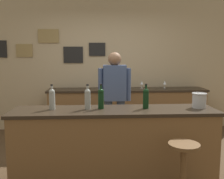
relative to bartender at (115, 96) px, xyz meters
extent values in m
plane|color=#4C3823|center=(-0.07, -0.57, -0.94)|extent=(10.00, 10.00, 0.00)
cube|color=tan|center=(-0.07, 1.46, 0.46)|extent=(6.00, 0.06, 2.80)
cube|color=black|center=(-2.27, 1.41, 0.77)|extent=(0.29, 0.02, 0.35)
cube|color=#997F4C|center=(-1.77, 1.41, 0.74)|extent=(0.33, 0.02, 0.26)
cube|color=#997F4C|center=(-1.27, 1.41, 1.03)|extent=(0.42, 0.02, 0.28)
cube|color=black|center=(-0.77, 1.41, 0.65)|extent=(0.40, 0.02, 0.34)
cube|color=black|center=(-0.27, 1.41, 0.76)|extent=(0.34, 0.02, 0.27)
cube|color=brown|center=(-0.07, -0.97, -0.50)|extent=(2.44, 0.57, 0.88)
cube|color=#2D2319|center=(-0.07, -0.97, -0.04)|extent=(2.49, 0.60, 0.04)
cube|color=brown|center=(0.33, 1.08, -0.51)|extent=(3.11, 0.53, 0.86)
cube|color=#2D2319|center=(0.33, 1.08, -0.06)|extent=(3.17, 0.56, 0.04)
cylinder|color=#384766|center=(0.10, 0.00, -0.51)|extent=(0.13, 0.13, 0.86)
cylinder|color=#384766|center=(-0.10, 0.00, -0.51)|extent=(0.13, 0.13, 0.86)
cube|color=#3F517A|center=(0.00, 0.00, 0.20)|extent=(0.36, 0.20, 0.56)
sphere|color=brown|center=(0.00, 0.00, 0.58)|extent=(0.21, 0.21, 0.21)
cylinder|color=#3F517A|center=(0.22, 0.00, 0.17)|extent=(0.08, 0.08, 0.52)
cylinder|color=#3F517A|center=(-0.22, 0.00, 0.17)|extent=(0.08, 0.08, 0.52)
cylinder|color=brown|center=(0.60, -1.56, -0.61)|extent=(0.06, 0.06, 0.65)
cylinder|color=brown|center=(0.60, -1.56, -0.27)|extent=(0.32, 0.32, 0.03)
cylinder|color=#999E99|center=(-0.82, -0.93, 0.08)|extent=(0.07, 0.07, 0.20)
sphere|color=#999E99|center=(-0.82, -0.93, 0.20)|extent=(0.07, 0.07, 0.07)
cylinder|color=#999E99|center=(-0.82, -0.93, 0.23)|extent=(0.03, 0.03, 0.09)
cylinder|color=black|center=(-0.82, -0.93, 0.28)|extent=(0.03, 0.03, 0.02)
cylinder|color=#999E99|center=(-0.39, -0.95, 0.08)|extent=(0.07, 0.07, 0.20)
sphere|color=#999E99|center=(-0.39, -0.95, 0.20)|extent=(0.07, 0.07, 0.07)
cylinder|color=#999E99|center=(-0.39, -0.95, 0.23)|extent=(0.03, 0.03, 0.09)
cylinder|color=black|center=(-0.39, -0.95, 0.28)|extent=(0.03, 0.03, 0.02)
cylinder|color=black|center=(-0.23, -0.92, 0.08)|extent=(0.07, 0.07, 0.20)
sphere|color=black|center=(-0.23, -0.92, 0.20)|extent=(0.07, 0.07, 0.07)
cylinder|color=black|center=(-0.23, -0.92, 0.23)|extent=(0.03, 0.03, 0.09)
cylinder|color=black|center=(-0.23, -0.92, 0.28)|extent=(0.03, 0.03, 0.02)
cylinder|color=black|center=(0.32, -0.94, 0.08)|extent=(0.07, 0.07, 0.20)
sphere|color=black|center=(0.32, -0.94, 0.20)|extent=(0.07, 0.07, 0.07)
cylinder|color=black|center=(0.32, -0.94, 0.23)|extent=(0.03, 0.03, 0.09)
cylinder|color=black|center=(0.32, -0.94, 0.28)|extent=(0.03, 0.03, 0.02)
cylinder|color=#B7BABF|center=(0.99, -0.94, 0.07)|extent=(0.17, 0.17, 0.18)
torus|color=#B7BABF|center=(0.99, -0.94, 0.16)|extent=(0.19, 0.19, 0.02)
cylinder|color=silver|center=(0.64, 1.17, -0.03)|extent=(0.06, 0.06, 0.00)
cylinder|color=silver|center=(0.64, 1.17, 0.01)|extent=(0.01, 0.01, 0.07)
cone|color=silver|center=(0.64, 1.17, 0.08)|extent=(0.07, 0.07, 0.08)
cylinder|color=silver|center=(1.12, 1.15, -0.03)|extent=(0.06, 0.06, 0.00)
cylinder|color=silver|center=(1.12, 1.15, 0.01)|extent=(0.01, 0.01, 0.07)
cone|color=silver|center=(1.12, 1.15, 0.08)|extent=(0.07, 0.07, 0.08)
camera|label=1|loc=(-0.28, -4.02, 0.63)|focal=41.05mm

